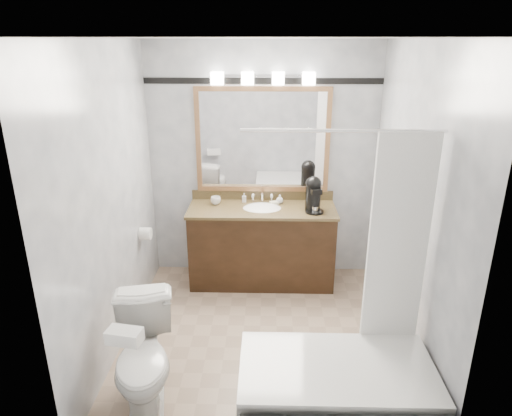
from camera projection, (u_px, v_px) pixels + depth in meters
The scene contains 14 objects.
room at pixel (260, 205), 3.63m from camera, with size 2.42×2.62×2.52m.
vanity at pixel (262, 244), 4.87m from camera, with size 1.53×0.58×0.97m.
mirror at pixel (263, 141), 4.75m from camera, with size 1.40×0.04×1.10m.
vanity_light_bar at pixel (263, 78), 4.48m from camera, with size 1.02×0.14×0.12m.
accent_stripe at pixel (263, 81), 4.55m from camera, with size 2.40×0.01×0.06m, color black.
bathtub at pixel (339, 384), 3.11m from camera, with size 1.30×0.75×1.96m.
tp_roll at pixel (145, 233), 4.47m from camera, with size 0.12×0.12×0.11m, color white.
toilet at pixel (144, 358), 3.21m from camera, with size 0.43×0.75×0.76m, color white.
tissue_box at pixel (124, 336), 2.76m from camera, with size 0.21×0.11×0.09m, color white.
coffee_maker at pixel (313, 193), 4.58m from camera, with size 0.19×0.23×0.36m.
cup_left at pixel (216, 200), 4.81m from camera, with size 0.10×0.10×0.08m, color white.
soap_bottle_a at pixel (244, 198), 4.88m from camera, with size 0.04×0.04×0.10m, color white.
soap_bottle_b at pixel (280, 199), 4.84m from camera, with size 0.07×0.07×0.10m, color white.
soap_bar at pixel (274, 203), 4.83m from camera, with size 0.09×0.06×0.03m, color beige.
Camera 1 is at (0.05, -3.41, 2.49)m, focal length 32.00 mm.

